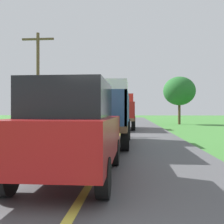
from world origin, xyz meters
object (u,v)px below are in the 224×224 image
(banana_truck_far, at_px, (120,111))
(roadside_tree_near_left, at_px, (179,91))
(banana_truck_near, at_px, (102,110))
(utility_pole_roadside, at_px, (38,79))
(following_car, at_px, (72,129))

(banana_truck_far, height_order, roadside_tree_near_left, roadside_tree_near_left)
(roadside_tree_near_left, bearing_deg, banana_truck_near, -109.29)
(banana_truck_far, relative_size, utility_pole_roadside, 0.90)
(roadside_tree_near_left, bearing_deg, following_car, -104.40)
(following_car, bearing_deg, roadside_tree_near_left, 75.60)
(banana_truck_far, distance_m, utility_pole_roadside, 7.08)
(banana_truck_near, height_order, following_car, banana_truck_near)
(roadside_tree_near_left, bearing_deg, banana_truck_far, -124.73)
(banana_truck_near, height_order, roadside_tree_near_left, roadside_tree_near_left)
(banana_truck_near, relative_size, following_car, 1.42)
(banana_truck_near, bearing_deg, roadside_tree_near_left, 70.71)
(banana_truck_far, distance_m, following_car, 15.86)
(utility_pole_roadside, distance_m, following_car, 12.58)
(banana_truck_near, height_order, banana_truck_far, same)
(banana_truck_far, bearing_deg, utility_pole_roadside, -138.14)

